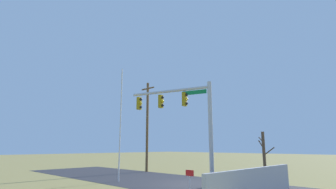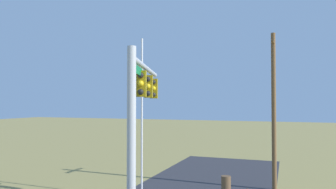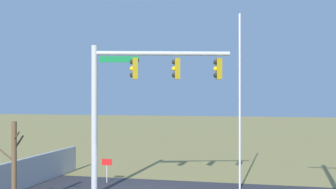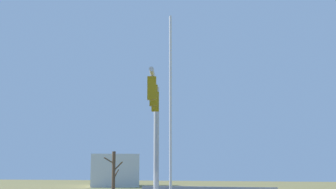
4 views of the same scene
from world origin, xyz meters
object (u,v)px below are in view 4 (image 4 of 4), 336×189
object	(u,v)px
signal_mast	(155,121)
flagpole	(171,122)
distant_building	(114,170)
bare_tree	(114,181)

from	to	relation	value
signal_mast	flagpole	size ratio (longest dim) A/B	0.80
signal_mast	distant_building	distance (m)	48.59
signal_mast	flagpole	xyz separation A→B (m)	(-4.59, -2.14, -0.58)
flagpole	distant_building	xyz separation A→B (m)	(48.36, 23.10, -1.91)
flagpole	bare_tree	world-z (taller)	flagpole
flagpole	distant_building	bearing A→B (deg)	25.53
signal_mast	bare_tree	xyz separation A→B (m)	(3.74, 3.76, -2.99)
distant_building	bare_tree	bearing A→B (deg)	178.31
bare_tree	distant_building	world-z (taller)	distant_building
signal_mast	distant_building	xyz separation A→B (m)	(43.77, 20.96, -2.49)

